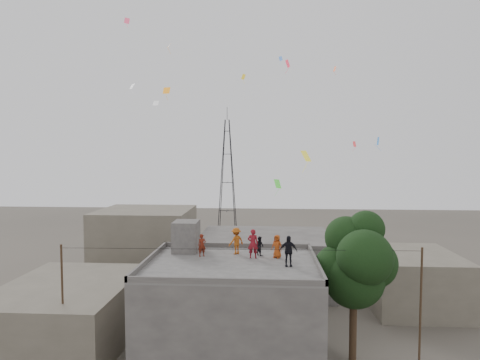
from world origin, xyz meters
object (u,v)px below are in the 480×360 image
at_px(transmission_tower, 227,176).
at_px(person_dark_adult, 288,251).
at_px(tree, 357,262).
at_px(stair_head_box, 186,236).
at_px(person_red_adult, 253,244).

height_order(transmission_tower, person_dark_adult, transmission_tower).
bearing_deg(tree, person_dark_adult, -164.79).
relative_size(transmission_tower, person_dark_adult, 11.45).
height_order(stair_head_box, transmission_tower, transmission_tower).
xyz_separation_m(tree, person_dark_adult, (-4.09, -1.11, 0.87)).
distance_m(transmission_tower, person_dark_adult, 41.22).
distance_m(stair_head_box, person_red_adult, 4.65).
relative_size(stair_head_box, person_dark_adult, 1.14).
height_order(stair_head_box, tree, tree).
bearing_deg(person_red_adult, stair_head_box, -17.78).
height_order(tree, person_dark_adult, tree).
distance_m(transmission_tower, person_red_adult, 39.26).
relative_size(stair_head_box, transmission_tower, 0.10).
xyz_separation_m(stair_head_box, person_dark_adult, (6.48, -3.12, -0.13)).
xyz_separation_m(person_red_adult, person_dark_adult, (2.06, -1.67, -0.02)).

